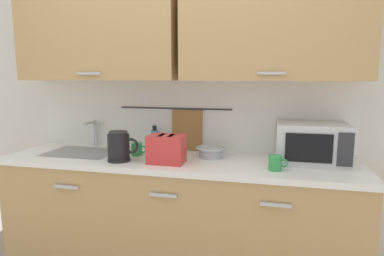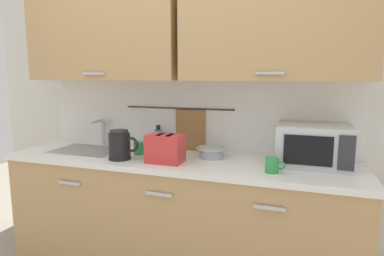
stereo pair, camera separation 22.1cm
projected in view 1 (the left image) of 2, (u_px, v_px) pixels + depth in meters
counter_unit at (176, 217)px, 2.42m from camera, size 2.53×0.64×0.90m
back_wall_assembly at (184, 71)px, 2.48m from camera, size 3.70×0.41×2.50m
sink_faucet at (94, 130)px, 2.72m from camera, size 0.09×0.17×0.22m
microwave at (311, 143)px, 2.23m from camera, size 0.46×0.35×0.27m
electric_kettle at (119, 147)px, 2.27m from camera, size 0.23×0.16×0.21m
dish_soap_bottle at (155, 139)px, 2.61m from camera, size 0.06×0.06×0.20m
mug_near_sink at (137, 149)px, 2.44m from camera, size 0.12×0.08×0.09m
mixing_bowl at (211, 151)px, 2.38m from camera, size 0.21×0.21×0.08m
toaster at (167, 149)px, 2.23m from camera, size 0.26×0.17×0.19m
mug_by_kettle at (276, 163)px, 2.05m from camera, size 0.12×0.08×0.09m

